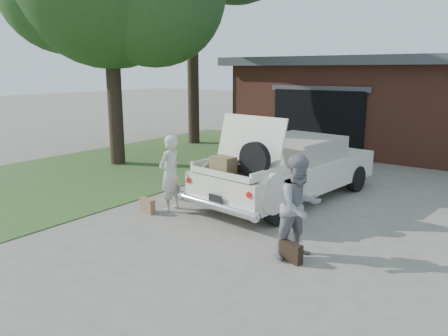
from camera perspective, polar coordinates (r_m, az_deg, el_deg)
The scene contains 8 objects.
ground at distance 7.85m, azimuth -2.61°, elevation -8.64°, with size 90.00×90.00×0.00m, color gray.
grass_strip at distance 13.62m, azimuth -12.84°, elevation 0.32°, with size 6.00×16.00×0.02m, color #2D4C1E.
house at distance 17.58m, azimuth 24.43°, elevation 7.72°, with size 12.80×7.80×3.30m.
sedan at distance 9.86m, azimuth 8.46°, elevation -0.02°, with size 2.41×5.01×1.97m.
woman_left at distance 8.98m, azimuth -7.08°, elevation -0.70°, with size 0.57×0.38×1.57m, color beige.
woman_right at distance 6.78m, azimuth 9.80°, elevation -5.05°, with size 0.79×0.61×1.62m, color gray.
suitcase_left at distance 9.07m, azimuth -9.98°, elevation -4.87°, with size 0.38×0.12×0.30m, color #9E6E50.
suitcase_right at distance 6.83m, azimuth 8.74°, elevation -10.79°, with size 0.39×0.12×0.30m, color black.
Camera 1 is at (4.59, -5.69, 2.86)m, focal length 35.00 mm.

